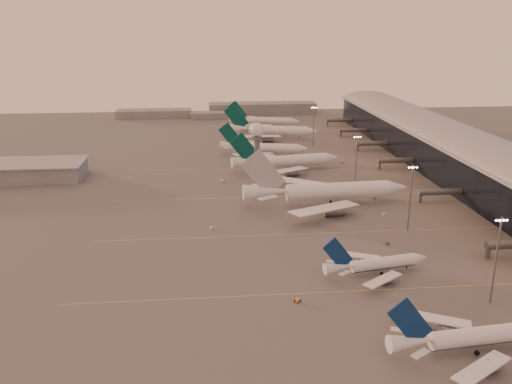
{
  "coord_description": "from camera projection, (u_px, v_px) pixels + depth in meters",
  "views": [
    {
      "loc": [
        -19.11,
        -126.77,
        73.78
      ],
      "look_at": [
        0.31,
        75.9,
        9.99
      ],
      "focal_mm": 38.0,
      "sensor_mm": 36.0,
      "label": 1
    }
  ],
  "objects": [
    {
      "name": "gsv_tug_hangar",
      "position": [
        342.0,
        162.0,
        297.58
      ],
      "size": [
        3.16,
        1.96,
        0.89
      ],
      "color": "gold",
      "rests_on": "ground"
    },
    {
      "name": "gsv_truck_c",
      "position": [
        212.0,
        226.0,
        202.09
      ],
      "size": [
        4.38,
        5.37,
        2.09
      ],
      "color": "silver",
      "rests_on": "ground"
    },
    {
      "name": "greentail_d",
      "position": [
        264.0,
        123.0,
        399.15
      ],
      "size": [
        52.42,
        41.89,
        19.3
      ],
      "color": "white",
      "rests_on": "ground"
    },
    {
      "name": "gsv_truck_d",
      "position": [
        222.0,
        179.0,
        262.31
      ],
      "size": [
        2.66,
        6.39,
        2.53
      ],
      "color": "silver",
      "rests_on": "ground"
    },
    {
      "name": "mast_d",
      "position": [
        314.0,
        124.0,
        334.47
      ],
      "size": [
        3.6,
        0.56,
        25.0
      ],
      "color": "#57595E",
      "rests_on": "ground"
    },
    {
      "name": "terminal",
      "position": [
        476.0,
        163.0,
        255.48
      ],
      "size": [
        57.0,
        362.0,
        23.04
      ],
      "color": "black",
      "rests_on": "ground"
    },
    {
      "name": "gsv_tug_far",
      "position": [
        274.0,
        189.0,
        249.21
      ],
      "size": [
        3.92,
        4.15,
        1.03
      ],
      "color": "silver",
      "rests_on": "ground"
    },
    {
      "name": "gsv_truck_b",
      "position": [
        389.0,
        242.0,
        188.02
      ],
      "size": [
        5.71,
        2.91,
        2.2
      ],
      "color": "#505254",
      "rests_on": "ground"
    },
    {
      "name": "greentail_b",
      "position": [
        264.0,
        150.0,
        313.88
      ],
      "size": [
        51.43,
        41.09,
        18.95
      ],
      "color": "white",
      "rests_on": "ground"
    },
    {
      "name": "gsv_tug_mid",
      "position": [
        297.0,
        301.0,
        149.36
      ],
      "size": [
        3.74,
        3.57,
        0.93
      ],
      "color": "gold",
      "rests_on": "ground"
    },
    {
      "name": "mast_b",
      "position": [
        411.0,
        195.0,
        197.37
      ],
      "size": [
        3.6,
        0.56,
        25.0
      ],
      "color": "#57595E",
      "rests_on": "ground"
    },
    {
      "name": "ground",
      "position": [
        282.0,
        312.0,
        144.22
      ],
      "size": [
        700.0,
        700.0,
        0.0
      ],
      "primitive_type": "plane",
      "color": "#585656",
      "rests_on": "ground"
    },
    {
      "name": "greentail_c",
      "position": [
        271.0,
        132.0,
        360.01
      ],
      "size": [
        61.45,
        49.02,
        22.76
      ],
      "color": "white",
      "rests_on": "ground"
    },
    {
      "name": "mast_c",
      "position": [
        356.0,
        159.0,
        249.16
      ],
      "size": [
        3.6,
        0.56,
        25.0
      ],
      "color": "#57595E",
      "rests_on": "ground"
    },
    {
      "name": "taxiway_markings",
      "position": [
        341.0,
        231.0,
        200.15
      ],
      "size": [
        180.0,
        185.25,
        0.02
      ],
      "color": "gold",
      "rests_on": "ground"
    },
    {
      "name": "narrowbody_near",
      "position": [
        469.0,
        340.0,
        125.91
      ],
      "size": [
        41.19,
        32.75,
        16.1
      ],
      "color": "white",
      "rests_on": "ground"
    },
    {
      "name": "greentail_a",
      "position": [
        286.0,
        163.0,
        281.72
      ],
      "size": [
        58.5,
        46.9,
        21.36
      ],
      "color": "white",
      "rests_on": "ground"
    },
    {
      "name": "distant_horizon",
      "position": [
        230.0,
        110.0,
        452.15
      ],
      "size": [
        165.0,
        37.5,
        9.0
      ],
      "color": "slate",
      "rests_on": "ground"
    },
    {
      "name": "gsv_catering_b",
      "position": [
        384.0,
        211.0,
        215.97
      ],
      "size": [
        5.21,
        2.97,
        4.04
      ],
      "color": "silver",
      "rests_on": "ground"
    },
    {
      "name": "widebody_white",
      "position": [
        327.0,
        195.0,
        228.14
      ],
      "size": [
        71.83,
        57.43,
        25.25
      ],
      "color": "white",
      "rests_on": "ground"
    },
    {
      "name": "mast_a",
      "position": [
        496.0,
        257.0,
        145.4
      ],
      "size": [
        3.6,
        0.56,
        25.0
      ],
      "color": "#57595E",
      "rests_on": "ground"
    },
    {
      "name": "narrowbody_mid",
      "position": [
        377.0,
        266.0,
        165.44
      ],
      "size": [
        35.18,
        27.82,
        13.86
      ],
      "color": "white",
      "rests_on": "ground"
    },
    {
      "name": "radar_tower",
      "position": [
        257.0,
        141.0,
        252.4
      ],
      "size": [
        6.4,
        6.4,
        31.1
      ],
      "color": "#57595E",
      "rests_on": "ground"
    }
  ]
}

